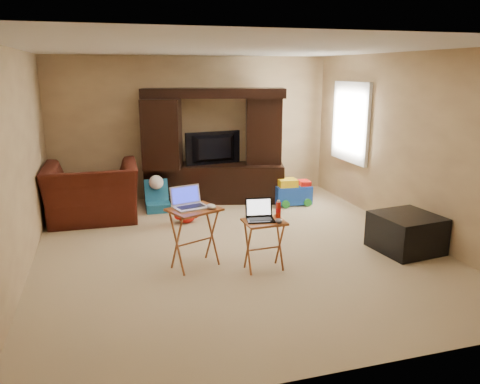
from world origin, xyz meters
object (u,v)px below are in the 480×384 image
object	(u,v)px
child_rocker	(158,196)
mouse_left	(212,206)
tray_table_right	(264,245)
push_toy	(293,191)
television	(215,149)
recliner	(92,192)
ottoman	(406,233)
laptop_left	(191,198)
laptop_right	(261,211)
mouse_right	(279,221)
plush_toy	(186,209)
entertainment_center	(214,146)
tray_table_left	(195,238)
water_bottle	(278,210)

from	to	relation	value
child_rocker	mouse_left	size ratio (longest dim) A/B	3.53
tray_table_right	push_toy	bearing A→B (deg)	57.78
television	recliner	size ratio (longest dim) A/B	0.73
ottoman	laptop_left	xyz separation A→B (m)	(-2.73, 0.28, 0.60)
laptop_right	mouse_right	bearing A→B (deg)	-30.56
recliner	mouse_left	xyz separation A→B (m)	(1.35, -2.26, 0.30)
television	tray_table_right	xyz separation A→B (m)	(-0.15, -3.02, -0.64)
tray_table_right	laptop_left	xyz separation A→B (m)	(-0.78, 0.33, 0.54)
tray_table_right	ottoman	bearing A→B (deg)	-1.15
recliner	mouse_right	distance (m)	3.32
plush_toy	push_toy	world-z (taller)	push_toy
entertainment_center	mouse_left	bearing A→B (deg)	-88.66
plush_toy	ottoman	xyz separation A→B (m)	(2.51, -1.90, 0.02)
ottoman	mouse_right	bearing A→B (deg)	-174.55
laptop_left	mouse_right	size ratio (longest dim) A/B	3.10
entertainment_center	laptop_right	distance (m)	3.06
ottoman	tray_table_right	size ratio (longest dim) A/B	1.24
mouse_right	ottoman	bearing A→B (deg)	5.45
tray_table_left	mouse_right	bearing A→B (deg)	-48.40
recliner	laptop_right	world-z (taller)	recliner
laptop_left	mouse_left	size ratio (longest dim) A/B	2.58
laptop_right	water_bottle	xyz separation A→B (m)	(0.24, 0.06, -0.03)
entertainment_center	laptop_left	xyz separation A→B (m)	(-0.93, -2.73, -0.15)
tray_table_right	mouse_left	xyz separation A→B (m)	(-0.56, 0.23, 0.45)
water_bottle	push_toy	bearing A→B (deg)	63.41
child_rocker	water_bottle	distance (m)	2.88
recliner	ottoman	world-z (taller)	recliner
entertainment_center	tray_table_right	size ratio (longest dim) A/B	4.05
plush_toy	mouse_right	world-z (taller)	mouse_right
plush_toy	tray_table_left	xyz separation A→B (m)	(-0.19, -1.65, 0.14)
plush_toy	laptop_left	distance (m)	1.74
mouse_right	plush_toy	bearing A→B (deg)	108.54
laptop_left	plush_toy	bearing A→B (deg)	67.43
recliner	entertainment_center	bearing A→B (deg)	-163.39
water_bottle	laptop_right	bearing A→B (deg)	-165.89
ottoman	mouse_left	size ratio (longest dim) A/B	5.08
tray_table_left	mouse_left	size ratio (longest dim) A/B	4.92
television	recliner	distance (m)	2.18
plush_toy	water_bottle	world-z (taller)	water_bottle
entertainment_center	laptop_left	world-z (taller)	entertainment_center
television	water_bottle	distance (m)	2.95
ottoman	tray_table_right	world-z (taller)	tray_table_right
tray_table_left	water_bottle	bearing A→B (deg)	-35.94
mouse_left	mouse_right	xyz separation A→B (m)	(0.69, -0.35, -0.13)
television	entertainment_center	bearing A→B (deg)	-97.38
entertainment_center	mouse_right	bearing A→B (deg)	-74.95
entertainment_center	child_rocker	distance (m)	1.33
television	mouse_right	xyz separation A→B (m)	(-0.02, -3.14, -0.32)
push_toy	tray_table_right	xyz separation A→B (m)	(-1.38, -2.43, 0.06)
entertainment_center	ottoman	size ratio (longest dim) A/B	3.26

